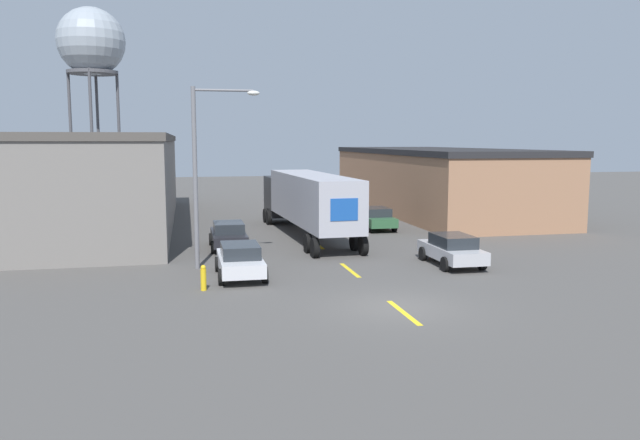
% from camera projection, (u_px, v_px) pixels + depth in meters
% --- Properties ---
extents(ground_plane, '(160.00, 160.00, 0.00)m').
position_uv_depth(ground_plane, '(396.00, 307.00, 21.54)').
color(ground_plane, '#4C4947').
extents(road_centerline, '(0.20, 17.06, 0.01)m').
position_uv_depth(road_centerline, '(350.00, 270.00, 27.60)').
color(road_centerline, yellow).
rests_on(road_centerline, ground_plane).
extents(warehouse_left, '(10.31, 29.73, 6.08)m').
position_uv_depth(warehouse_left, '(95.00, 180.00, 41.82)').
color(warehouse_left, slate).
rests_on(warehouse_left, ground_plane).
extents(warehouse_right, '(9.48, 26.56, 5.06)m').
position_uv_depth(warehouse_right, '(435.00, 180.00, 50.10)').
color(warehouse_right, '#9E7051').
rests_on(warehouse_right, ground_plane).
extents(semi_truck, '(3.50, 15.71, 3.78)m').
position_uv_depth(semi_truck, '(306.00, 198.00, 37.12)').
color(semi_truck, black).
rests_on(semi_truck, ground_plane).
extents(parked_car_right_far, '(1.96, 4.25, 1.43)m').
position_uv_depth(parked_car_right_far, '(375.00, 218.00, 40.21)').
color(parked_car_right_far, '#2D5B38').
rests_on(parked_car_right_far, ground_plane).
extents(parked_car_right_near, '(1.96, 4.25, 1.43)m').
position_uv_depth(parked_car_right_near, '(452.00, 249.00, 28.63)').
color(parked_car_right_near, '#B2B2B7').
rests_on(parked_car_right_near, ground_plane).
extents(parked_car_left_far, '(1.96, 4.25, 1.43)m').
position_uv_depth(parked_car_left_far, '(229.00, 235.00, 32.99)').
color(parked_car_left_far, black).
rests_on(parked_car_left_far, ground_plane).
extents(parked_car_left_near, '(1.96, 4.25, 1.43)m').
position_uv_depth(parked_car_left_near, '(240.00, 260.00, 26.09)').
color(parked_car_left_near, silver).
rests_on(parked_car_left_near, ground_plane).
extents(water_tower, '(6.17, 6.17, 17.89)m').
position_uv_depth(water_tower, '(91.00, 44.00, 57.65)').
color(water_tower, '#47474C').
rests_on(water_tower, ground_plane).
extents(street_lamp, '(3.00, 0.32, 8.04)m').
position_uv_depth(street_lamp, '(203.00, 163.00, 27.44)').
color(street_lamp, slate).
rests_on(street_lamp, ground_plane).
extents(fire_hydrant, '(0.22, 0.22, 0.99)m').
position_uv_depth(fire_hydrant, '(203.00, 278.00, 23.84)').
color(fire_hydrant, gold).
rests_on(fire_hydrant, ground_plane).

